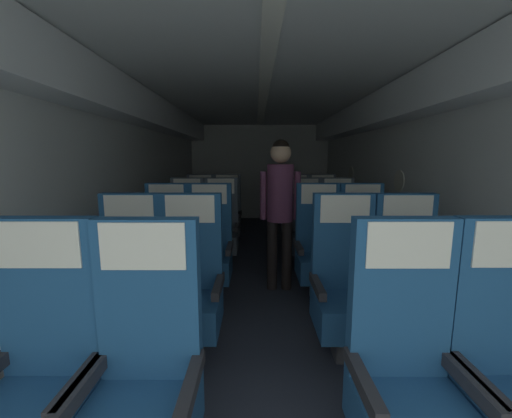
# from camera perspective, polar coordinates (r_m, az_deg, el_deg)

# --- Properties ---
(ground) EXTENTS (3.50, 8.04, 0.02)m
(ground) POSITION_cam_1_polar(r_m,az_deg,el_deg) (4.00, 1.41, -11.96)
(ground) COLOR #2D3342
(fuselage_shell) EXTENTS (3.38, 7.69, 2.27)m
(fuselage_shell) POSITION_cam_1_polar(r_m,az_deg,el_deg) (4.01, 1.42, 11.97)
(fuselage_shell) COLOR silver
(fuselage_shell) RESTS_ON ground
(seat_a_left_window) EXTENTS (0.47, 0.46, 1.18)m
(seat_a_left_window) POSITION_cam_1_polar(r_m,az_deg,el_deg) (1.77, -34.50, -24.53)
(seat_a_left_window) COLOR #38383D
(seat_a_left_window) RESTS_ON ground
(seat_a_left_aisle) EXTENTS (0.47, 0.46, 1.18)m
(seat_a_left_aisle) POSITION_cam_1_polar(r_m,az_deg,el_deg) (1.57, -19.65, -28.07)
(seat_a_left_aisle) COLOR #38383D
(seat_a_left_aisle) RESTS_ON ground
(seat_a_right_window) EXTENTS (0.47, 0.46, 1.18)m
(seat_a_right_window) POSITION_cam_1_polar(r_m,az_deg,el_deg) (1.64, 25.88, -26.63)
(seat_a_right_window) COLOR #38383D
(seat_a_right_window) RESTS_ON ground
(seat_b_left_window) EXTENTS (0.47, 0.46, 1.18)m
(seat_b_left_window) POSITION_cam_1_polar(r_m,az_deg,el_deg) (2.52, -21.88, -13.40)
(seat_b_left_window) COLOR #38383D
(seat_b_left_window) RESTS_ON ground
(seat_b_left_aisle) EXTENTS (0.47, 0.46, 1.18)m
(seat_b_left_aisle) POSITION_cam_1_polar(r_m,az_deg,el_deg) (2.39, -11.74, -14.13)
(seat_b_left_aisle) COLOR #38383D
(seat_b_left_aisle) RESTS_ON ground
(seat_b_right_aisle) EXTENTS (0.47, 0.46, 1.18)m
(seat_b_right_aisle) POSITION_cam_1_polar(r_m,az_deg,el_deg) (2.58, 25.80, -13.12)
(seat_b_right_aisle) COLOR #38383D
(seat_b_right_aisle) RESTS_ON ground
(seat_b_right_window) EXTENTS (0.47, 0.46, 1.18)m
(seat_b_right_window) POSITION_cam_1_polar(r_m,az_deg,el_deg) (2.43, 15.85, -13.93)
(seat_b_right_window) COLOR #38383D
(seat_b_right_window) RESTS_ON ground
(seat_c_left_window) EXTENTS (0.47, 0.46, 1.18)m
(seat_c_left_window) POSITION_cam_1_polar(r_m,az_deg,el_deg) (3.37, -15.81, -7.38)
(seat_c_left_window) COLOR #38383D
(seat_c_left_window) RESTS_ON ground
(seat_c_left_aisle) EXTENTS (0.47, 0.46, 1.18)m
(seat_c_left_aisle) POSITION_cam_1_polar(r_m,az_deg,el_deg) (3.28, -8.34, -7.60)
(seat_c_left_aisle) COLOR #38383D
(seat_c_left_aisle) RESTS_ON ground
(seat_c_right_aisle) EXTENTS (0.47, 0.46, 1.18)m
(seat_c_right_aisle) POSITION_cam_1_polar(r_m,az_deg,el_deg) (3.42, 18.78, -7.27)
(seat_c_right_aisle) COLOR #38383D
(seat_c_right_aisle) RESTS_ON ground
(seat_c_right_window) EXTENTS (0.47, 0.46, 1.18)m
(seat_c_right_window) POSITION_cam_1_polar(r_m,az_deg,el_deg) (3.32, 11.32, -7.47)
(seat_c_right_window) COLOR #38383D
(seat_c_right_window) RESTS_ON ground
(seat_d_left_window) EXTENTS (0.47, 0.46, 1.18)m
(seat_d_left_window) POSITION_cam_1_polar(r_m,az_deg,el_deg) (4.27, -12.28, -3.79)
(seat_d_left_window) COLOR #38383D
(seat_d_left_window) RESTS_ON ground
(seat_d_left_aisle) EXTENTS (0.47, 0.46, 1.18)m
(seat_d_left_aisle) POSITION_cam_1_polar(r_m,az_deg,el_deg) (4.21, -6.26, -3.82)
(seat_d_left_aisle) COLOR #38383D
(seat_d_left_aisle) RESTS_ON ground
(seat_d_right_aisle) EXTENTS (0.47, 0.46, 1.18)m
(seat_d_right_aisle) POSITION_cam_1_polar(r_m,az_deg,el_deg) (4.31, 14.62, -3.75)
(seat_d_right_aisle) COLOR #38383D
(seat_d_right_aisle) RESTS_ON ground
(seat_d_right_window) EXTENTS (0.47, 0.46, 1.18)m
(seat_d_right_window) POSITION_cam_1_polar(r_m,az_deg,el_deg) (4.22, 8.90, -3.84)
(seat_d_right_window) COLOR #38383D
(seat_d_right_window) RESTS_ON ground
(seat_e_left_window) EXTENTS (0.47, 0.46, 1.18)m
(seat_e_left_window) POSITION_cam_1_polar(r_m,az_deg,el_deg) (5.20, -9.95, -1.43)
(seat_e_left_window) COLOR #38383D
(seat_e_left_window) RESTS_ON ground
(seat_e_left_aisle) EXTENTS (0.47, 0.46, 1.18)m
(seat_e_left_aisle) POSITION_cam_1_polar(r_m,az_deg,el_deg) (5.16, -5.19, -1.41)
(seat_e_left_aisle) COLOR #38383D
(seat_e_left_aisle) RESTS_ON ground
(seat_e_right_aisle) EXTENTS (0.47, 0.46, 1.18)m
(seat_e_right_aisle) POSITION_cam_1_polar(r_m,az_deg,el_deg) (5.25, 12.03, -1.39)
(seat_e_right_aisle) COLOR #38383D
(seat_e_right_aisle) RESTS_ON ground
(seat_e_right_window) EXTENTS (0.47, 0.46, 1.18)m
(seat_e_right_window) POSITION_cam_1_polar(r_m,az_deg,el_deg) (5.17, 7.28, -1.42)
(seat_e_right_window) COLOR #38383D
(seat_e_right_window) RESTS_ON ground
(flight_attendant) EXTENTS (0.43, 0.28, 1.62)m
(flight_attendant) POSITION_cam_1_polar(r_m,az_deg,el_deg) (3.35, 4.49, 1.83)
(flight_attendant) COLOR black
(flight_attendant) RESTS_ON ground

